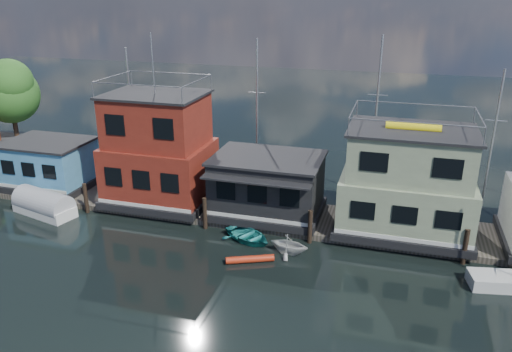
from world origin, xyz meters
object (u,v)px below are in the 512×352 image
(houseboat_dark, at_px, (267,185))
(dinghy_white, at_px, (289,244))
(tarp_runabout, at_px, (44,205))
(dinghy_teal, at_px, (248,236))
(red_kayak, at_px, (250,259))
(houseboat_red, at_px, (159,151))
(houseboat_green, at_px, (407,183))
(houseboat_blue, at_px, (49,164))

(houseboat_dark, height_order, dinghy_white, houseboat_dark)
(tarp_runabout, bearing_deg, dinghy_white, 12.34)
(dinghy_teal, bearing_deg, red_kayak, -131.59)
(dinghy_teal, xyz_separation_m, dinghy_white, (2.83, -0.88, 0.27))
(tarp_runabout, xyz_separation_m, red_kayak, (15.83, -2.26, -0.51))
(houseboat_red, relative_size, tarp_runabout, 2.37)
(dinghy_white, bearing_deg, houseboat_green, -47.49)
(dinghy_teal, bearing_deg, tarp_runabout, 119.95)
(houseboat_blue, height_order, tarp_runabout, houseboat_blue)
(houseboat_green, distance_m, dinghy_teal, 10.45)
(houseboat_dark, bearing_deg, dinghy_teal, -94.35)
(houseboat_green, bearing_deg, houseboat_dark, -179.88)
(houseboat_dark, distance_m, tarp_runabout, 15.78)
(houseboat_blue, height_order, houseboat_red, houseboat_red)
(houseboat_red, height_order, dinghy_teal, houseboat_red)
(houseboat_green, xyz_separation_m, dinghy_white, (-6.44, -4.50, -2.92))
(houseboat_green, relative_size, dinghy_teal, 2.47)
(houseboat_blue, bearing_deg, tarp_runabout, -59.42)
(houseboat_dark, relative_size, dinghy_teal, 2.17)
(houseboat_red, distance_m, red_kayak, 11.28)
(houseboat_red, distance_m, dinghy_white, 11.99)
(dinghy_teal, relative_size, tarp_runabout, 0.68)
(houseboat_blue, distance_m, dinghy_white, 20.62)
(tarp_runabout, relative_size, red_kayak, 1.78)
(dinghy_teal, xyz_separation_m, red_kayak, (0.89, -2.53, -0.15))
(houseboat_blue, distance_m, houseboat_dark, 17.50)
(houseboat_blue, relative_size, dinghy_white, 2.69)
(tarp_runabout, bearing_deg, houseboat_green, 23.42)
(houseboat_red, distance_m, tarp_runabout, 8.86)
(tarp_runabout, height_order, red_kayak, tarp_runabout)
(houseboat_green, relative_size, red_kayak, 2.98)
(houseboat_dark, xyz_separation_m, houseboat_green, (9.00, 0.02, 1.13))
(houseboat_dark, relative_size, tarp_runabout, 1.48)
(houseboat_green, height_order, dinghy_teal, houseboat_green)
(dinghy_white, bearing_deg, houseboat_red, 74.53)
(houseboat_dark, relative_size, houseboat_green, 0.88)
(dinghy_teal, bearing_deg, dinghy_white, -78.39)
(houseboat_green, relative_size, dinghy_white, 3.53)
(houseboat_blue, height_order, houseboat_dark, houseboat_dark)
(tarp_runabout, bearing_deg, houseboat_red, 42.64)
(dinghy_teal, bearing_deg, houseboat_red, 93.85)
(houseboat_blue, distance_m, houseboat_green, 26.53)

